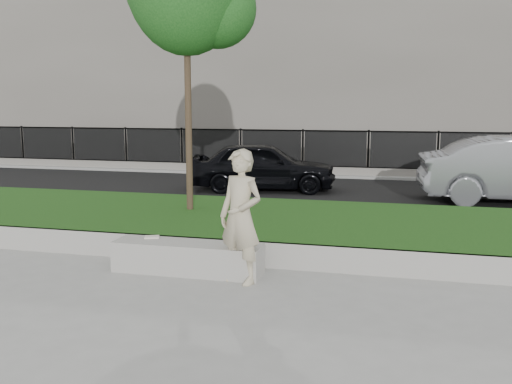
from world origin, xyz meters
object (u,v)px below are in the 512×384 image
(man, at_px, (241,217))
(stone_bench, at_px, (188,258))
(car_dark, at_px, (263,166))
(book, at_px, (152,237))

(man, bearing_deg, stone_bench, -172.60)
(man, xyz_separation_m, car_dark, (-1.64, 8.11, -0.20))
(car_dark, bearing_deg, stone_bench, 175.95)
(stone_bench, height_order, book, book)
(stone_bench, distance_m, car_dark, 7.91)
(man, xyz_separation_m, book, (-1.53, 0.40, -0.47))
(stone_bench, relative_size, book, 10.27)
(man, height_order, car_dark, man)
(book, relative_size, car_dark, 0.05)
(man, distance_m, book, 1.65)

